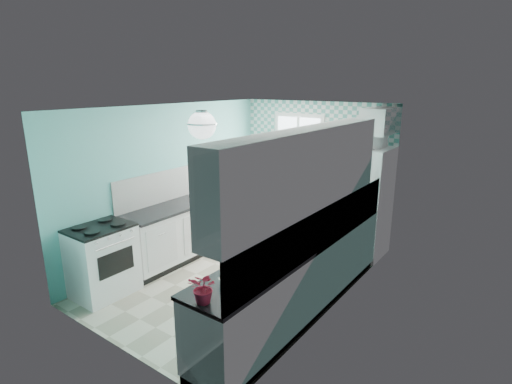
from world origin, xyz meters
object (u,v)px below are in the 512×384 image
Objects in this scene: stove at (102,260)px; fruit_bowl at (234,282)px; potted_plant at (204,288)px; sink at (337,221)px; fridge at (362,201)px; ceiling_light at (202,125)px; microwave at (367,138)px.

stove is 3.60× the size of fruit_bowl.
sink is at bearing 89.93° from potted_plant.
fridge is 3.50m from fruit_bowl.
fridge reaches higher than sink.
microwave is (1.11, 2.61, -0.35)m from ceiling_light.
sink is 1.02× the size of microwave.
fridge is (1.11, 2.61, -1.41)m from ceiling_light.
ceiling_light reaches higher than fruit_bowl.
ceiling_light is at bearing 143.38° from fruit_bowl.
sink reaches higher than potted_plant.
fridge is 6.20× the size of potted_plant.
potted_plant is (0.09, -3.90, 0.18)m from fridge.
fruit_bowl is at bearing -87.61° from fridge.
fruit_bowl is 3.64m from microwave.
potted_plant is (-0.00, -2.71, 0.16)m from sink.
ceiling_light is 0.19× the size of fridge.
fridge is 3.25× the size of sink.
fridge is 1.06m from microwave.
fridge is at bearing 66.93° from ceiling_light.
potted_plant is 0.54× the size of microwave.
microwave is (-0.09, 3.90, 0.89)m from potted_plant.
ceiling_light is at bearing 70.79° from microwave.
sink is at bearing 49.65° from ceiling_light.
ceiling_light is at bearing 33.40° from stove.
fruit_bowl is 0.91× the size of potted_plant.
fridge is 3.33× the size of microwave.
microwave is (2.31, 3.39, 1.47)m from stove.
sink is 2.72m from potted_plant.
sink reaches higher than stove.
fridge reaches higher than fruit_bowl.
fridge is 4.12m from stove.
microwave reaches higher than sink.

